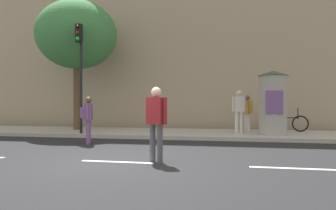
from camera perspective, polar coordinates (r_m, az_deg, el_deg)
name	(u,v)px	position (r m, az deg, el deg)	size (l,w,h in m)	color
ground_plane	(117,162)	(8.34, -8.58, -9.48)	(80.00, 80.00, 0.00)	#232326
sidewalk_curb	(172,133)	(15.05, 0.69, -4.78)	(36.00, 4.00, 0.15)	#B2ADA3
lane_markings	(117,162)	(8.34, -8.58, -9.45)	(25.80, 0.16, 0.01)	silver
building_backdrop	(188,32)	(20.35, 3.41, 12.25)	(36.00, 5.00, 11.23)	tan
traffic_light	(80,61)	(14.55, -14.65, 7.25)	(0.24, 0.45, 4.51)	black
poster_column	(273,102)	(14.13, 17.27, 0.46)	(1.19, 1.19, 2.57)	#9E9B93
street_tree	(77,35)	(16.96, -15.14, 11.31)	(3.81, 3.81, 6.14)	brown
pedestrian_in_red_top	(88,116)	(11.97, -13.39, -1.85)	(0.46, 0.55, 1.63)	#724C84
pedestrian_in_dark_shirt	(156,117)	(8.10, -2.00, -2.11)	(0.58, 0.43, 1.80)	#4C4C51
pedestrian_near_pole	(247,110)	(15.42, 13.23, -0.87)	(0.43, 0.59, 1.61)	silver
pedestrian_in_light_jacket	(239,108)	(14.36, 11.86, -0.54)	(0.55, 0.34, 1.79)	silver
bicycle_leaning	(288,123)	(15.90, 19.55, -2.85)	(1.77, 0.11, 1.09)	black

